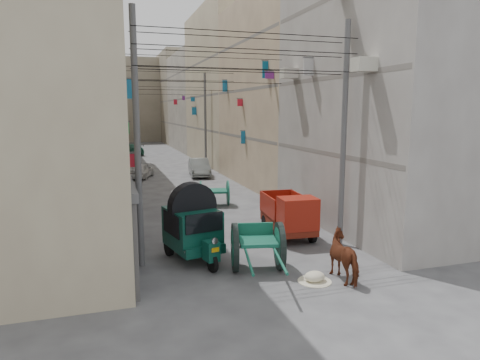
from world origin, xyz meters
name	(u,v)px	position (x,y,z in m)	size (l,w,h in m)	color
ground	(337,342)	(0.00, 0.00, 0.00)	(140.00, 140.00, 0.00)	#414244
building_row_left	(62,93)	(-8.00, 34.13, 6.46)	(8.00, 62.00, 14.00)	#BBB08E
building_row_right	(234,95)	(8.00, 34.13, 6.46)	(8.00, 62.00, 14.00)	#A7A29C
end_cap_building	(132,101)	(0.00, 66.00, 6.50)	(22.00, 10.00, 13.00)	gray
shutters_left	(124,195)	(-3.92, 10.38, 1.49)	(0.18, 14.40, 2.88)	#4B4B50
signboards	(175,133)	(-0.01, 21.66, 3.43)	(8.22, 40.52, 5.67)	#16699C
ac_units	(325,44)	(3.65, 7.67, 7.43)	(0.70, 6.55, 3.35)	beige
utility_poles	(187,127)	(0.00, 17.00, 4.00)	(7.40, 22.20, 8.00)	#555658
overhead_cables	(196,74)	(0.00, 14.40, 6.77)	(7.40, 22.52, 1.12)	black
auto_rickshaw	(193,225)	(-1.89, 6.13, 1.16)	(2.00, 2.90, 1.97)	black
tonga_cart	(257,246)	(-0.20, 4.49, 0.78)	(1.95, 3.53, 1.51)	black
mini_truck	(291,217)	(2.17, 7.24, 0.84)	(1.62, 3.22, 1.76)	black
second_cart	(214,192)	(0.77, 13.78, 0.70)	(1.70, 1.56, 1.32)	#145742
feed_sack	(315,277)	(1.08, 3.12, 0.15)	(0.61, 0.49, 0.31)	beige
horse	(347,256)	(2.04, 3.00, 0.70)	(0.76, 1.67, 1.41)	brown
distant_car_white	(141,170)	(-2.15, 24.36, 0.56)	(1.33, 3.31, 1.13)	silver
distant_car_grey	(199,167)	(2.17, 24.04, 0.66)	(1.40, 4.01, 1.32)	#5D6260
distant_car_green	(133,149)	(-1.55, 41.67, 0.62)	(1.73, 4.26, 1.24)	#216049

